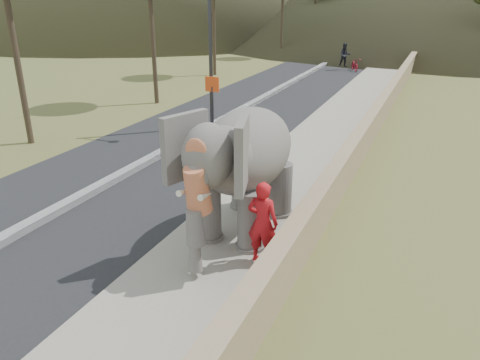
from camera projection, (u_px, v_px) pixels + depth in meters
ground at (182, 303)px, 8.94m from camera, size 160.00×160.00×0.00m
road at (197, 136)px, 19.29m from camera, size 7.00×120.00×0.03m
median at (197, 134)px, 19.25m from camera, size 0.35×120.00×0.22m
walkway at (316, 149)px, 17.44m from camera, size 3.00×120.00×0.15m
parapet at (362, 142)px, 16.66m from camera, size 0.30×120.00×1.10m
lamppost at (217, 10)px, 18.54m from camera, size 1.76×0.36×8.00m
signboard at (212, 96)px, 18.89m from camera, size 0.60×0.08×2.40m
elephant_and_man at (247, 168)px, 11.01m from camera, size 2.40×4.30×3.08m
motorcyclist at (350, 60)px, 35.19m from camera, size 1.95×1.84×2.00m
trees at (422, 20)px, 30.03m from camera, size 47.84×43.50×8.38m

